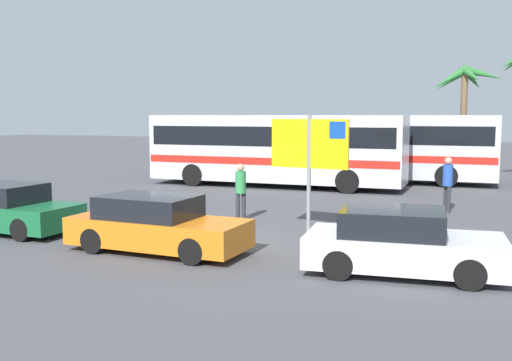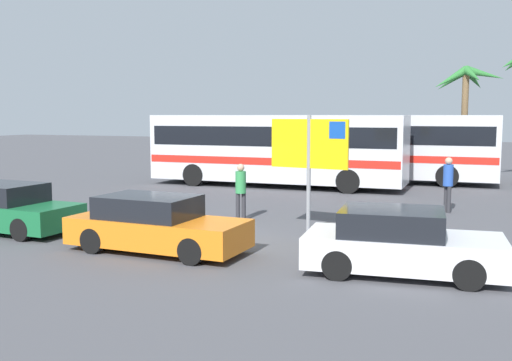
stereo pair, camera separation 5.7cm
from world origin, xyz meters
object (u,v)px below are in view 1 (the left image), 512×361
pedestrian_by_bus (448,180)px  pedestrian_near_sign (241,187)px  car_orange (156,225)px  bus_rear_coach (371,144)px  ferry_sign (311,148)px  car_white (401,243)px  car_green (8,209)px  bus_front_coach (275,147)px

pedestrian_by_bus → pedestrian_near_sign: 6.91m
car_orange → pedestrian_near_sign: size_ratio=2.49×
bus_rear_coach → ferry_sign: bearing=-87.0°
car_white → ferry_sign: bearing=127.2°
car_white → car_orange: bearing=176.1°
bus_rear_coach → car_green: 17.35m
pedestrian_by_bus → car_orange: bearing=18.1°
ferry_sign → pedestrian_near_sign: 3.18m
ferry_sign → car_white: 4.45m
ferry_sign → car_green: size_ratio=0.79×
bus_rear_coach → bus_front_coach: bearing=-136.0°
bus_front_coach → pedestrian_near_sign: bus_front_coach is taller
bus_rear_coach → pedestrian_near_sign: 12.03m
ferry_sign → bus_front_coach: bearing=122.5°
bus_front_coach → ferry_sign: bearing=-65.8°
bus_front_coach → car_white: bus_front_coach is taller
pedestrian_by_bus → bus_rear_coach: bearing=-99.7°
bus_rear_coach → ferry_sign: size_ratio=3.55×
ferry_sign → car_orange: ferry_sign is taller
car_green → bus_rear_coach: bearing=69.0°
car_white → bus_front_coach: bearing=114.3°
car_green → pedestrian_near_sign: size_ratio=2.32×
ferry_sign → pedestrian_near_sign: bearing=160.6°
bus_rear_coach → car_green: bus_rear_coach is taller
bus_front_coach → car_green: bearing=-106.2°
bus_rear_coach → car_white: bearing=-78.1°
ferry_sign → car_green: bearing=-153.8°
car_white → car_orange: (-5.62, -0.09, -0.00)m
car_white → pedestrian_by_bus: (0.47, 8.18, 0.45)m
ferry_sign → pedestrian_near_sign: (-2.56, 1.35, -1.30)m
car_white → pedestrian_near_sign: 6.92m
bus_rear_coach → car_green: size_ratio=2.82×
car_orange → pedestrian_by_bus: 10.28m
car_orange → bus_rear_coach: bearing=85.0°
ferry_sign → pedestrian_near_sign: ferry_sign is taller
ferry_sign → car_white: ferry_sign is taller
bus_front_coach → car_white: bearing=-60.9°
ferry_sign → car_orange: bearing=-124.0°
bus_rear_coach → pedestrian_by_bus: (3.91, -8.08, -0.70)m
car_green → bus_front_coach: bearing=77.3°
ferry_sign → car_green: 8.46m
car_white → car_orange: 5.63m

